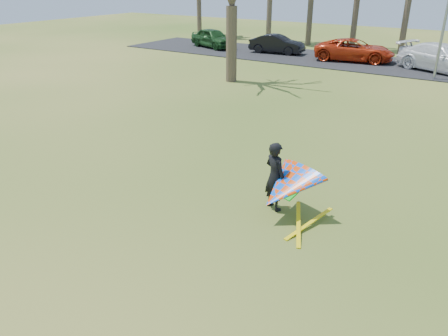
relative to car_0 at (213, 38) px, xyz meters
The scene contains 7 objects.
ground 29.73m from the car_0, 57.10° to the right, with size 100.00×100.00×0.00m, color #265713.
parking_strip 16.16m from the car_0, ahead, with size 46.00×7.00×0.06m, color black.
car_0 is the anchor object (origin of this frame).
car_1 5.96m from the car_0, ahead, with size 1.51×4.32×1.42m, color black.
car_2 12.17m from the car_0, ahead, with size 2.56×5.55×1.54m, color red.
car_3 18.11m from the car_0, ahead, with size 2.39×5.89×1.71m, color white.
kite_flyer 28.72m from the car_0, 51.85° to the right, with size 2.13×2.39×2.04m.
Camera 1 is at (5.76, -6.81, 5.76)m, focal length 35.00 mm.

